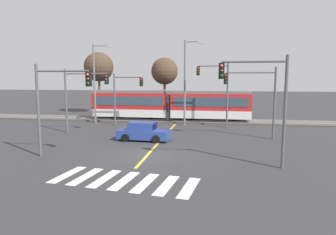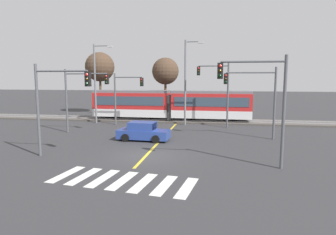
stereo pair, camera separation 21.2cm
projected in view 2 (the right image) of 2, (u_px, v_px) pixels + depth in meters
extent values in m
plane|color=#333335|center=(146.00, 156.00, 19.65)|extent=(200.00, 200.00, 0.00)
cube|color=#4C4742|center=(178.00, 120.00, 35.35)|extent=(120.00, 4.00, 0.18)
cube|color=#939399|center=(178.00, 120.00, 34.63)|extent=(120.00, 0.08, 0.10)
cube|color=#939399|center=(179.00, 118.00, 36.03)|extent=(120.00, 0.08, 0.10)
cube|color=silver|center=(132.00, 112.00, 36.18)|extent=(9.00, 2.60, 0.90)
cube|color=red|center=(132.00, 101.00, 36.00)|extent=(9.00, 2.60, 1.90)
cube|color=#384756|center=(128.00, 101.00, 34.70)|extent=(8.28, 0.04, 1.04)
cube|color=slate|center=(132.00, 91.00, 35.85)|extent=(9.00, 2.39, 0.28)
cylinder|color=black|center=(152.00, 116.00, 35.83)|extent=(0.70, 0.20, 0.70)
cylinder|color=black|center=(112.00, 115.00, 36.65)|extent=(0.70, 0.20, 0.70)
cube|color=silver|center=(211.00, 114.00, 34.60)|extent=(9.00, 2.60, 0.90)
cube|color=red|center=(211.00, 102.00, 34.42)|extent=(9.00, 2.60, 1.90)
cube|color=#384756|center=(211.00, 102.00, 33.12)|extent=(8.28, 0.04, 1.04)
cube|color=slate|center=(211.00, 92.00, 34.27)|extent=(9.00, 2.39, 0.28)
cylinder|color=black|center=(233.00, 118.00, 34.25)|extent=(0.70, 0.20, 0.70)
cylinder|color=black|center=(190.00, 117.00, 35.07)|extent=(0.70, 0.20, 0.70)
cube|color=#2D2D2D|center=(171.00, 107.00, 35.30)|extent=(0.50, 2.34, 2.80)
cube|color=silver|center=(66.00, 174.00, 15.89)|extent=(0.93, 2.85, 0.01)
cube|color=silver|center=(84.00, 176.00, 15.56)|extent=(0.93, 2.85, 0.01)
cube|color=silver|center=(103.00, 178.00, 15.24)|extent=(0.93, 2.85, 0.01)
cube|color=silver|center=(123.00, 180.00, 14.91)|extent=(0.93, 2.85, 0.01)
cube|color=silver|center=(143.00, 183.00, 14.59)|extent=(0.93, 2.85, 0.01)
cube|color=silver|center=(165.00, 185.00, 14.26)|extent=(0.93, 2.85, 0.01)
cube|color=silver|center=(187.00, 188.00, 13.93)|extent=(0.93, 2.85, 0.01)
cube|color=gold|center=(162.00, 139.00, 25.14)|extent=(0.20, 16.92, 0.01)
cube|color=#284293|center=(144.00, 134.00, 24.47)|extent=(4.30, 1.97, 0.72)
cube|color=#284293|center=(142.00, 126.00, 24.40)|extent=(2.19, 1.65, 0.64)
cube|color=#384756|center=(154.00, 126.00, 24.18)|extent=(0.19, 1.43, 0.52)
cube|color=#384756|center=(145.00, 124.00, 25.16)|extent=(1.78, 0.15, 0.48)
cylinder|color=black|center=(161.00, 135.00, 25.03)|extent=(0.65, 0.26, 0.64)
cylinder|color=black|center=(156.00, 139.00, 23.39)|extent=(0.65, 0.26, 0.64)
cylinder|color=black|center=(133.00, 134.00, 25.60)|extent=(0.65, 0.26, 0.64)
cylinder|color=black|center=(125.00, 138.00, 23.96)|extent=(0.65, 0.26, 0.64)
cylinder|color=#515459|center=(275.00, 104.00, 24.54)|extent=(0.18, 0.18, 5.97)
cylinder|color=#515459|center=(251.00, 73.00, 24.54)|extent=(4.00, 0.12, 0.12)
cube|color=black|center=(226.00, 79.00, 24.94)|extent=(0.32, 0.28, 0.90)
sphere|color=red|center=(226.00, 75.00, 24.76)|extent=(0.18, 0.18, 0.18)
sphere|color=#3A2706|center=(226.00, 79.00, 24.79)|extent=(0.18, 0.18, 0.18)
sphere|color=black|center=(226.00, 82.00, 24.83)|extent=(0.18, 0.18, 0.18)
cylinder|color=#515459|center=(284.00, 113.00, 16.46)|extent=(0.18, 0.18, 6.32)
cylinder|color=#515459|center=(253.00, 62.00, 16.39)|extent=(3.50, 0.12, 0.12)
cube|color=black|center=(220.00, 71.00, 16.74)|extent=(0.32, 0.28, 0.90)
sphere|color=red|center=(220.00, 66.00, 16.56)|extent=(0.18, 0.18, 0.18)
sphere|color=#3A2706|center=(220.00, 71.00, 16.60)|extent=(0.18, 0.18, 0.18)
sphere|color=black|center=(220.00, 76.00, 16.63)|extent=(0.18, 0.18, 0.18)
cylinder|color=#515459|center=(66.00, 101.00, 27.81)|extent=(0.18, 0.18, 5.89)
cylinder|color=#515459|center=(86.00, 74.00, 27.14)|extent=(4.00, 0.12, 0.12)
cube|color=black|center=(107.00, 79.00, 26.88)|extent=(0.32, 0.28, 0.90)
sphere|color=red|center=(106.00, 76.00, 26.69)|extent=(0.18, 0.18, 0.18)
sphere|color=#3A2706|center=(106.00, 79.00, 26.73)|extent=(0.18, 0.18, 0.18)
sphere|color=black|center=(106.00, 82.00, 26.77)|extent=(0.18, 0.18, 0.18)
cylinder|color=#515459|center=(38.00, 111.00, 19.24)|extent=(0.18, 0.18, 5.97)
cylinder|color=#515459|center=(61.00, 71.00, 18.62)|extent=(3.50, 0.12, 0.12)
cube|color=black|center=(88.00, 79.00, 18.40)|extent=(0.32, 0.28, 0.90)
sphere|color=red|center=(87.00, 75.00, 18.21)|extent=(0.18, 0.18, 0.18)
sphere|color=#3A2706|center=(87.00, 79.00, 18.25)|extent=(0.18, 0.18, 0.18)
sphere|color=black|center=(87.00, 84.00, 18.28)|extent=(0.18, 0.18, 0.18)
cylinder|color=#515459|center=(228.00, 95.00, 30.39)|extent=(0.18, 0.18, 6.75)
cylinder|color=#515459|center=(213.00, 66.00, 30.25)|extent=(3.00, 0.12, 0.12)
cube|color=black|center=(199.00, 71.00, 30.57)|extent=(0.32, 0.28, 0.90)
sphere|color=red|center=(198.00, 68.00, 30.39)|extent=(0.18, 0.18, 0.18)
sphere|color=#3A2706|center=(198.00, 71.00, 30.42)|extent=(0.18, 0.18, 0.18)
sphere|color=black|center=(198.00, 74.00, 30.46)|extent=(0.18, 0.18, 0.18)
cylinder|color=#515459|center=(115.00, 99.00, 32.44)|extent=(0.18, 0.18, 5.58)
cylinder|color=#515459|center=(128.00, 77.00, 31.88)|extent=(3.00, 0.12, 0.12)
cube|color=black|center=(142.00, 82.00, 31.70)|extent=(0.32, 0.28, 0.90)
sphere|color=red|center=(141.00, 79.00, 31.52)|extent=(0.18, 0.18, 0.18)
sphere|color=#3A2706|center=(141.00, 82.00, 31.55)|extent=(0.18, 0.18, 0.18)
sphere|color=black|center=(141.00, 85.00, 31.59)|extent=(0.18, 0.18, 0.18)
cylinder|color=slate|center=(95.00, 84.00, 33.49)|extent=(0.20, 0.20, 8.78)
cylinder|color=slate|center=(102.00, 46.00, 32.79)|extent=(1.84, 0.12, 0.12)
cube|color=#B2B2B7|center=(110.00, 47.00, 32.65)|extent=(0.56, 0.28, 0.20)
cylinder|color=slate|center=(185.00, 83.00, 31.89)|extent=(0.20, 0.20, 9.04)
cylinder|color=slate|center=(193.00, 42.00, 31.19)|extent=(1.59, 0.12, 0.12)
cube|color=#B2B2B7|center=(201.00, 42.00, 31.07)|extent=(0.56, 0.28, 0.20)
cylinder|color=brown|center=(101.00, 93.00, 42.50)|extent=(0.32, 0.32, 5.80)
sphere|color=#4C3828|center=(100.00, 67.00, 42.01)|extent=(4.09, 4.09, 4.09)
cylinder|color=brown|center=(165.00, 96.00, 39.77)|extent=(0.32, 0.32, 5.26)
sphere|color=#4C3828|center=(165.00, 71.00, 39.33)|extent=(3.52, 3.52, 3.52)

